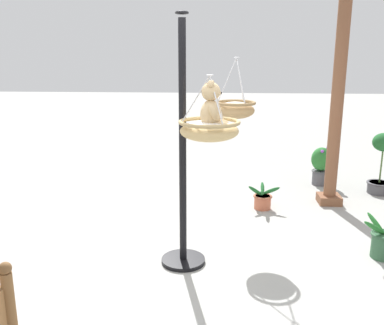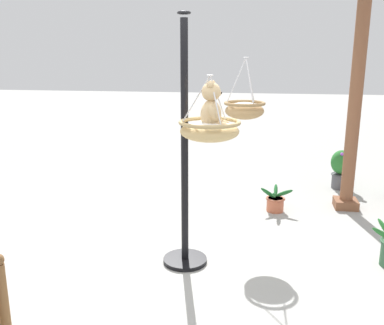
% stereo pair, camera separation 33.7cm
% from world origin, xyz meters
% --- Properties ---
extents(ground_plane, '(40.00, 40.00, 0.00)m').
position_xyz_m(ground_plane, '(0.00, 0.00, 0.00)').
color(ground_plane, '#9E9E99').
extents(display_pole_central, '(0.44, 0.44, 2.40)m').
position_xyz_m(display_pole_central, '(-0.22, 0.00, 0.74)').
color(display_pole_central, black).
rests_on(display_pole_central, ground).
extents(hanging_basket_with_teddy, '(0.55, 0.55, 0.59)m').
position_xyz_m(hanging_basket_with_teddy, '(-0.07, 0.25, 1.39)').
color(hanging_basket_with_teddy, tan).
extents(teddy_bear, '(0.30, 0.27, 0.43)m').
position_xyz_m(teddy_bear, '(-0.07, 0.28, 1.58)').
color(teddy_bear, tan).
extents(hanging_basket_left_high, '(0.47, 0.47, 0.69)m').
position_xyz_m(hanging_basket_left_high, '(-1.17, 0.52, 1.44)').
color(hanging_basket_left_high, '#A37F51').
extents(greenhouse_pillar_right, '(0.32, 0.32, 3.08)m').
position_xyz_m(greenhouse_pillar_right, '(-2.11, 1.90, 1.49)').
color(greenhouse_pillar_right, brown).
rests_on(greenhouse_pillar_right, ground).
extents(potted_plant_fern_front, '(0.46, 0.44, 0.34)m').
position_xyz_m(potted_plant_fern_front, '(-1.82, 0.94, 0.14)').
color(potted_plant_fern_front, '#BC6042').
rests_on(potted_plant_fern_front, ground).
extents(potted_plant_flowering_red, '(0.50, 0.50, 0.44)m').
position_xyz_m(potted_plant_flowering_red, '(-0.46, 2.05, 0.18)').
color(potted_plant_flowering_red, '#2D5638').
rests_on(potted_plant_flowering_red, ground).
extents(potted_plant_tall_leafy, '(0.32, 0.32, 0.65)m').
position_xyz_m(potted_plant_tall_leafy, '(-3.01, 1.97, 0.33)').
color(potted_plant_tall_leafy, '#4C4C51').
rests_on(potted_plant_tall_leafy, ground).
extents(potted_plant_bushy_green, '(0.36, 0.36, 0.92)m').
position_xyz_m(potted_plant_bushy_green, '(-2.62, 2.76, 0.47)').
color(potted_plant_bushy_green, '#4C4C51').
rests_on(potted_plant_bushy_green, ground).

